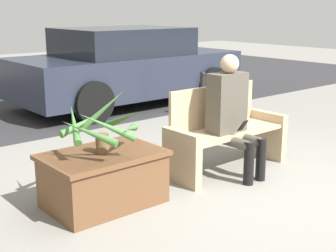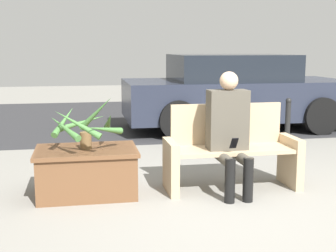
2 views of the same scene
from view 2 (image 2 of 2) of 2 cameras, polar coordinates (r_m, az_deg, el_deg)
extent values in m
plane|color=gray|center=(4.49, 8.08, -10.38)|extent=(30.00, 30.00, 0.00)
cube|color=#2D2D30|center=(10.37, -2.85, 1.15)|extent=(20.00, 6.00, 0.01)
cube|color=tan|center=(4.96, 0.34, -4.99)|extent=(0.09, 0.51, 0.55)
cube|color=tan|center=(5.38, 14.69, -4.16)|extent=(0.09, 0.51, 0.55)
cube|color=tan|center=(5.09, 7.85, -2.88)|extent=(1.26, 0.47, 0.04)
cube|color=tan|center=(5.27, 7.11, 0.28)|extent=(1.26, 0.04, 0.45)
cube|color=#4C473D|center=(4.97, 7.26, 0.76)|extent=(0.42, 0.22, 0.63)
sphere|color=tan|center=(4.91, 7.44, 5.48)|extent=(0.19, 0.19, 0.19)
cylinder|color=#4C473D|center=(4.82, 6.84, -3.99)|extent=(0.11, 0.41, 0.11)
cylinder|color=#4C473D|center=(4.88, 8.96, -3.87)|extent=(0.11, 0.41, 0.11)
cylinder|color=black|center=(4.68, 7.55, -6.65)|extent=(0.10, 0.10, 0.45)
cylinder|color=black|center=(4.74, 9.74, -6.49)|extent=(0.10, 0.10, 0.45)
cube|color=black|center=(4.79, 8.05, -2.08)|extent=(0.07, 0.09, 0.12)
cube|color=brown|center=(4.95, -9.87, -5.53)|extent=(0.99, 0.67, 0.49)
cube|color=brown|center=(4.90, -9.95, -2.99)|extent=(1.04, 0.72, 0.04)
cylinder|color=brown|center=(4.88, -9.98, -1.75)|extent=(0.12, 0.12, 0.17)
cone|color=#427538|center=(4.86, -7.24, 0.55)|extent=(0.09, 0.51, 0.27)
cone|color=#427538|center=(4.99, -8.77, 1.57)|extent=(0.39, 0.31, 0.40)
cone|color=#427538|center=(5.10, -10.50, 0.41)|extent=(0.52, 0.15, 0.19)
cone|color=#427538|center=(4.94, -12.57, 0.61)|extent=(0.26, 0.49, 0.28)
cone|color=#427538|center=(4.72, -12.53, -0.19)|extent=(0.34, 0.47, 0.22)
cone|color=#427538|center=(4.63, -10.97, 0.25)|extent=(0.48, 0.23, 0.31)
cone|color=#427538|center=(4.69, -7.77, -0.40)|extent=(0.41, 0.42, 0.18)
cube|color=#232838|center=(8.92, 8.22, 3.32)|extent=(4.14, 1.80, 0.70)
cube|color=black|center=(8.84, 7.67, 7.10)|extent=(2.16, 1.66, 0.48)
cylinder|color=black|center=(8.65, 18.21, 1.17)|extent=(0.66, 0.18, 0.66)
cylinder|color=black|center=(10.25, 13.39, 2.64)|extent=(0.66, 0.18, 0.66)
cylinder|color=black|center=(7.75, 1.30, 0.72)|extent=(0.66, 0.18, 0.66)
cylinder|color=black|center=(9.50, -0.93, 2.37)|extent=(0.66, 0.18, 0.66)
cylinder|color=black|center=(7.53, 14.37, 0.23)|extent=(0.08, 0.08, 0.68)
sphere|color=black|center=(7.48, 14.49, 2.99)|extent=(0.09, 0.09, 0.09)
camera|label=1|loc=(2.50, -67.95, 8.77)|focal=50.00mm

